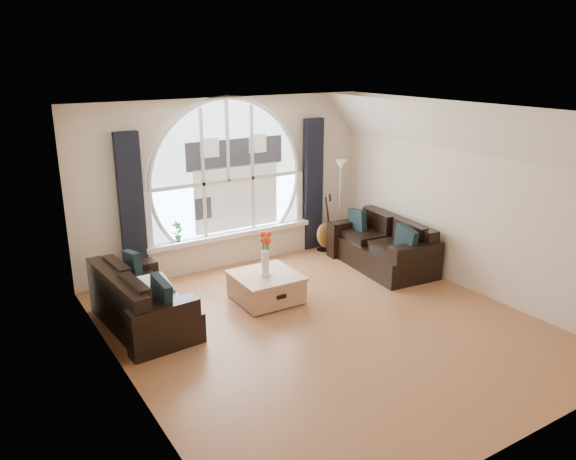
{
  "coord_description": "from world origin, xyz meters",
  "views": [
    {
      "loc": [
        -3.86,
        -5.25,
        3.33
      ],
      "look_at": [
        0.0,
        0.9,
        1.05
      ],
      "focal_mm": 35.01,
      "sensor_mm": 36.0,
      "label": 1
    }
  ],
  "objects_px": {
    "coffee_chest": "(266,286)",
    "vase_flowers": "(265,248)",
    "sofa_right": "(382,244)",
    "floor_lamp": "(340,205)",
    "guitar": "(325,223)",
    "potted_plant": "(178,231)",
    "sofa_left": "(144,297)"
  },
  "relations": [
    {
      "from": "coffee_chest",
      "to": "vase_flowers",
      "type": "bearing_deg",
      "value": -140.14
    },
    {
      "from": "coffee_chest",
      "to": "floor_lamp",
      "type": "height_order",
      "value": "floor_lamp"
    },
    {
      "from": "sofa_right",
      "to": "floor_lamp",
      "type": "relative_size",
      "value": 1.1
    },
    {
      "from": "sofa_left",
      "to": "guitar",
      "type": "relative_size",
      "value": 1.6
    },
    {
      "from": "sofa_left",
      "to": "coffee_chest",
      "type": "xyz_separation_m",
      "value": [
        1.7,
        -0.14,
        -0.18
      ]
    },
    {
      "from": "coffee_chest",
      "to": "guitar",
      "type": "xyz_separation_m",
      "value": [
        1.9,
        1.23,
        0.31
      ]
    },
    {
      "from": "potted_plant",
      "to": "coffee_chest",
      "type": "bearing_deg",
      "value": -66.64
    },
    {
      "from": "coffee_chest",
      "to": "potted_plant",
      "type": "bearing_deg",
      "value": 114.6
    },
    {
      "from": "coffee_chest",
      "to": "potted_plant",
      "type": "height_order",
      "value": "potted_plant"
    },
    {
      "from": "guitar",
      "to": "coffee_chest",
      "type": "bearing_deg",
      "value": -155.85
    },
    {
      "from": "guitar",
      "to": "floor_lamp",
      "type": "bearing_deg",
      "value": -6.62
    },
    {
      "from": "vase_flowers",
      "to": "floor_lamp",
      "type": "height_order",
      "value": "floor_lamp"
    },
    {
      "from": "floor_lamp",
      "to": "guitar",
      "type": "xyz_separation_m",
      "value": [
        -0.32,
        -0.01,
        -0.27
      ]
    },
    {
      "from": "coffee_chest",
      "to": "sofa_left",
      "type": "bearing_deg",
      "value": 176.62
    },
    {
      "from": "sofa_right",
      "to": "floor_lamp",
      "type": "height_order",
      "value": "floor_lamp"
    },
    {
      "from": "coffee_chest",
      "to": "guitar",
      "type": "height_order",
      "value": "guitar"
    },
    {
      "from": "floor_lamp",
      "to": "potted_plant",
      "type": "xyz_separation_m",
      "value": [
        -2.89,
        0.32,
        -0.08
      ]
    },
    {
      "from": "sofa_left",
      "to": "coffee_chest",
      "type": "relative_size",
      "value": 1.93
    },
    {
      "from": "sofa_left",
      "to": "coffee_chest",
      "type": "height_order",
      "value": "sofa_left"
    },
    {
      "from": "sofa_left",
      "to": "sofa_right",
      "type": "distance_m",
      "value": 3.94
    },
    {
      "from": "sofa_right",
      "to": "guitar",
      "type": "xyz_separation_m",
      "value": [
        -0.34,
        1.11,
        0.13
      ]
    },
    {
      "from": "floor_lamp",
      "to": "guitar",
      "type": "distance_m",
      "value": 0.42
    },
    {
      "from": "vase_flowers",
      "to": "coffee_chest",
      "type": "bearing_deg",
      "value": 38.63
    },
    {
      "from": "potted_plant",
      "to": "guitar",
      "type": "bearing_deg",
      "value": -7.25
    },
    {
      "from": "coffee_chest",
      "to": "vase_flowers",
      "type": "xyz_separation_m",
      "value": [
        -0.01,
        -0.01,
        0.57
      ]
    },
    {
      "from": "sofa_right",
      "to": "floor_lamp",
      "type": "xyz_separation_m",
      "value": [
        -0.02,
        1.12,
        0.4
      ]
    },
    {
      "from": "sofa_left",
      "to": "guitar",
      "type": "bearing_deg",
      "value": 12.71
    },
    {
      "from": "sofa_left",
      "to": "sofa_right",
      "type": "height_order",
      "value": "sofa_right"
    },
    {
      "from": "coffee_chest",
      "to": "vase_flowers",
      "type": "relative_size",
      "value": 1.26
    },
    {
      "from": "vase_flowers",
      "to": "potted_plant",
      "type": "xyz_separation_m",
      "value": [
        -0.66,
        1.57,
        -0.06
      ]
    },
    {
      "from": "sofa_right",
      "to": "vase_flowers",
      "type": "bearing_deg",
      "value": -170.89
    },
    {
      "from": "floor_lamp",
      "to": "coffee_chest",
      "type": "bearing_deg",
      "value": -150.75
    }
  ]
}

